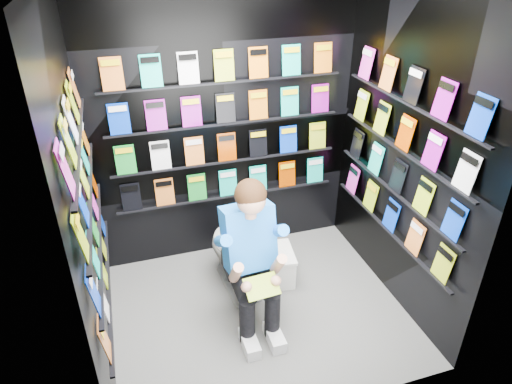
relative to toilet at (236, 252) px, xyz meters
name	(u,v)px	position (x,y,z in m)	size (l,w,h in m)	color
floor	(259,311)	(0.09, -0.39, -0.37)	(2.40, 2.40, 0.00)	#595957
wall_back	(225,127)	(0.09, 0.61, 0.93)	(2.40, 0.04, 2.60)	black
wall_front	(317,259)	(0.09, -1.39, 0.93)	(2.40, 0.04, 2.60)	black
wall_left	(83,202)	(-1.11, -0.39, 0.93)	(0.04, 2.00, 2.60)	black
wall_right	(405,155)	(1.29, -0.39, 0.93)	(0.04, 2.00, 2.60)	black
comics_back	(226,128)	(0.09, 0.58, 0.94)	(2.10, 0.06, 1.37)	orange
comics_left	(88,201)	(-1.08, -0.39, 0.94)	(0.06, 1.70, 1.37)	orange
comics_right	(402,155)	(1.26, -0.39, 0.94)	(0.06, 1.70, 1.37)	orange
toilet	(236,252)	(0.00, 0.00, 0.00)	(0.42, 0.75, 0.73)	white
longbox	(281,266)	(0.41, -0.03, -0.23)	(0.20, 0.37, 0.28)	silver
longbox_lid	(281,253)	(0.41, -0.03, -0.08)	(0.22, 0.39, 0.03)	silver
reader	(248,238)	(0.00, -0.38, 0.41)	(0.53, 0.78, 1.43)	blue
held_comic	(262,286)	(0.00, -0.73, 0.21)	(0.25, 0.01, 0.18)	green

